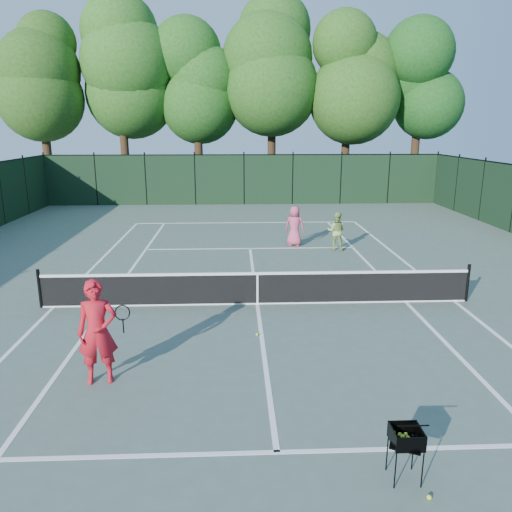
{
  "coord_description": "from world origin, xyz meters",
  "views": [
    {
      "loc": [
        -0.59,
        -12.83,
        4.71
      ],
      "look_at": [
        0.01,
        1.0,
        1.1
      ],
      "focal_mm": 35.0,
      "sensor_mm": 36.0,
      "label": 1
    }
  ],
  "objects_px": {
    "coach": "(98,332)",
    "loose_ball_near_cart": "(429,497)",
    "player_green": "(336,231)",
    "ball_hopper": "(406,437)",
    "player_pink": "(295,226)",
    "loose_ball_midcourt": "(257,334)"
  },
  "relations": [
    {
      "from": "ball_hopper",
      "to": "loose_ball_near_cart",
      "type": "relative_size",
      "value": 11.46
    },
    {
      "from": "player_green",
      "to": "ball_hopper",
      "type": "distance_m",
      "value": 13.23
    },
    {
      "from": "player_pink",
      "to": "ball_hopper",
      "type": "height_order",
      "value": "player_pink"
    },
    {
      "from": "player_green",
      "to": "player_pink",
      "type": "bearing_deg",
      "value": -10.48
    },
    {
      "from": "coach",
      "to": "loose_ball_near_cart",
      "type": "height_order",
      "value": "coach"
    },
    {
      "from": "loose_ball_near_cart",
      "to": "player_pink",
      "type": "bearing_deg",
      "value": 90.31
    },
    {
      "from": "player_pink",
      "to": "coach",
      "type": "bearing_deg",
      "value": 87.76
    },
    {
      "from": "coach",
      "to": "loose_ball_near_cart",
      "type": "xyz_separation_m",
      "value": [
        5.07,
        -3.34,
        -0.97
      ]
    },
    {
      "from": "player_pink",
      "to": "ball_hopper",
      "type": "bearing_deg",
      "value": 111.67
    },
    {
      "from": "loose_ball_near_cart",
      "to": "loose_ball_midcourt",
      "type": "xyz_separation_m",
      "value": [
        -2.0,
        5.33,
        0.0
      ]
    },
    {
      "from": "loose_ball_near_cart",
      "to": "coach",
      "type": "bearing_deg",
      "value": 146.57
    },
    {
      "from": "player_green",
      "to": "loose_ball_near_cart",
      "type": "relative_size",
      "value": 21.86
    },
    {
      "from": "player_pink",
      "to": "loose_ball_near_cart",
      "type": "height_order",
      "value": "player_pink"
    },
    {
      "from": "player_green",
      "to": "loose_ball_near_cart",
      "type": "distance_m",
      "value": 13.63
    },
    {
      "from": "player_pink",
      "to": "loose_ball_near_cart",
      "type": "distance_m",
      "value": 14.34
    },
    {
      "from": "player_green",
      "to": "ball_hopper",
      "type": "xyz_separation_m",
      "value": [
        -1.67,
        -13.12,
        -0.09
      ]
    },
    {
      "from": "player_green",
      "to": "loose_ball_midcourt",
      "type": "bearing_deg",
      "value": 83.53
    },
    {
      "from": "coach",
      "to": "loose_ball_near_cart",
      "type": "relative_size",
      "value": 29.58
    },
    {
      "from": "coach",
      "to": "loose_ball_midcourt",
      "type": "bearing_deg",
      "value": 22.92
    },
    {
      "from": "player_pink",
      "to": "ball_hopper",
      "type": "xyz_separation_m",
      "value": [
        -0.13,
        -13.91,
        -0.16
      ]
    },
    {
      "from": "coach",
      "to": "player_pink",
      "type": "xyz_separation_m",
      "value": [
        4.99,
        10.97,
        -0.2
      ]
    },
    {
      "from": "player_pink",
      "to": "player_green",
      "type": "height_order",
      "value": "player_pink"
    }
  ]
}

